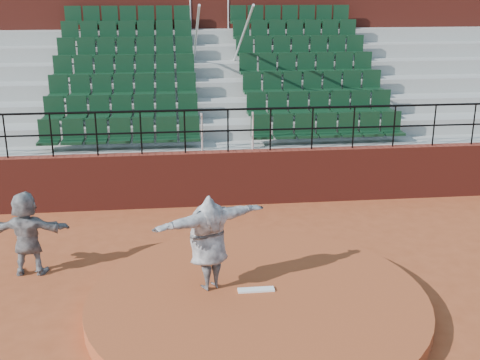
# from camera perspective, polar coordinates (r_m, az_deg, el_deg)

# --- Properties ---
(ground) EXTENTS (90.00, 90.00, 0.00)m
(ground) POSITION_cam_1_polar(r_m,az_deg,el_deg) (10.01, 1.64, -12.10)
(ground) COLOR #9D4623
(ground) RESTS_ON ground
(pitchers_mound) EXTENTS (5.50, 5.50, 0.25)m
(pitchers_mound) POSITION_cam_1_polar(r_m,az_deg,el_deg) (9.95, 1.65, -11.48)
(pitchers_mound) COLOR #9F4623
(pitchers_mound) RESTS_ON ground
(pitching_rubber) EXTENTS (0.60, 0.15, 0.03)m
(pitching_rubber) POSITION_cam_1_polar(r_m,az_deg,el_deg) (10.01, 1.53, -10.36)
(pitching_rubber) COLOR white
(pitching_rubber) RESTS_ON pitchers_mound
(boundary_wall) EXTENTS (24.00, 0.30, 1.30)m
(boundary_wall) POSITION_cam_1_polar(r_m,az_deg,el_deg) (14.31, -1.12, 0.21)
(boundary_wall) COLOR maroon
(boundary_wall) RESTS_ON ground
(wall_railing) EXTENTS (24.04, 0.05, 1.03)m
(wall_railing) POSITION_cam_1_polar(r_m,az_deg,el_deg) (13.95, -1.16, 5.62)
(wall_railing) COLOR black
(wall_railing) RESTS_ON boundary_wall
(seating_deck) EXTENTS (24.00, 5.97, 4.63)m
(seating_deck) POSITION_cam_1_polar(r_m,az_deg,el_deg) (17.62, -2.25, 6.30)
(seating_deck) COLOR #989993
(seating_deck) RESTS_ON ground
(press_box_facade) EXTENTS (24.00, 3.00, 7.10)m
(press_box_facade) POSITION_cam_1_polar(r_m,az_deg,el_deg) (21.26, -3.15, 14.00)
(press_box_facade) COLOR maroon
(press_box_facade) RESTS_ON ground
(pitcher) EXTENTS (2.03, 1.31, 1.61)m
(pitcher) POSITION_cam_1_polar(r_m,az_deg,el_deg) (9.78, -3.01, -5.91)
(pitcher) COLOR black
(pitcher) RESTS_ON pitchers_mound
(fielder) EXTENTS (1.48, 0.58, 1.57)m
(fielder) POSITION_cam_1_polar(r_m,az_deg,el_deg) (11.46, -19.53, -4.79)
(fielder) COLOR black
(fielder) RESTS_ON ground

